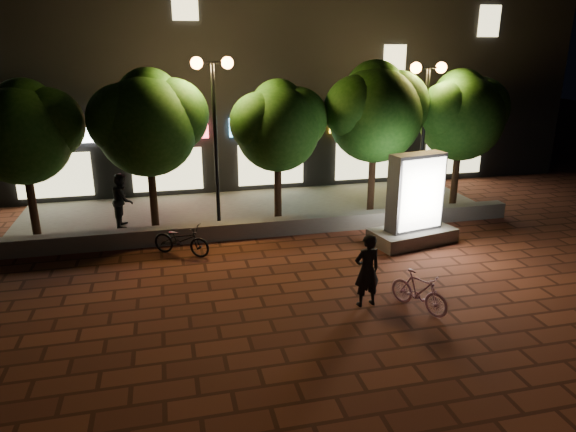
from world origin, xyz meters
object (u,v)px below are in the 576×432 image
object	(u,v)px
tree_mid	(279,123)
street_lamp_right	(426,99)
street_lamp_left	(214,99)
rider	(367,270)
tree_far_left	(23,129)
tree_left	(149,120)
tree_far_right	(462,112)
ad_kiosk	(414,207)
pedestrian	(123,200)
scooter_pink	(419,291)
tree_right	(376,109)
scooter_parked	(181,240)

from	to	relation	value
tree_mid	street_lamp_right	size ratio (longest dim) A/B	0.90
street_lamp_left	rider	bearing A→B (deg)	-66.98
tree_far_left	tree_left	world-z (taller)	tree_left
street_lamp_right	rider	size ratio (longest dim) A/B	2.94
tree_far_right	ad_kiosk	xyz separation A→B (m)	(-3.13, -3.05, -2.29)
tree_left	pedestrian	world-z (taller)	tree_left
tree_mid	tree_far_right	xyz separation A→B (m)	(6.50, 0.00, 0.15)
tree_mid	scooter_pink	bearing A→B (deg)	-76.81
tree_right	tree_far_right	size ratio (longest dim) A/B	1.06
rider	scooter_parked	xyz separation A→B (m)	(-3.89, 3.96, -0.40)
tree_mid	street_lamp_left	distance (m)	2.22
tree_mid	tree_right	bearing A→B (deg)	0.00
tree_far_right	ad_kiosk	world-z (taller)	tree_far_right
street_lamp_left	street_lamp_right	distance (m)	7.00
rider	pedestrian	distance (m)	8.68
street_lamp_right	rider	world-z (taller)	street_lamp_right
rider	scooter_parked	size ratio (longest dim) A/B	1.00
tree_mid	scooter_parked	size ratio (longest dim) A/B	2.65
tree_right	scooter_parked	xyz separation A→B (m)	(-6.63, -2.46, -3.12)
street_lamp_right	tree_mid	bearing A→B (deg)	176.96
tree_right	ad_kiosk	bearing A→B (deg)	-88.83
street_lamp_right	rider	xyz separation A→B (m)	(-4.38, -6.16, -3.05)
pedestrian	tree_left	bearing A→B (deg)	-99.94
tree_far_left	tree_far_right	xyz separation A→B (m)	(14.00, 0.00, 0.08)
street_lamp_right	pedestrian	size ratio (longest dim) A/B	2.91
tree_right	rider	size ratio (longest dim) A/B	2.99
scooter_parked	ad_kiosk	bearing A→B (deg)	-63.20
tree_far_right	pedestrian	world-z (taller)	tree_far_right
tree_far_right	rider	bearing A→B (deg)	-132.73
tree_far_left	tree_right	bearing A→B (deg)	0.00
tree_far_left	rider	xyz separation A→B (m)	(8.07, -6.43, -2.44)
rider	pedestrian	xyz separation A→B (m)	(-5.57, 6.66, 0.09)
tree_right	scooter_pink	distance (m)	7.76
tree_mid	pedestrian	world-z (taller)	tree_mid
ad_kiosk	tree_far_right	bearing A→B (deg)	44.25
pedestrian	street_lamp_right	bearing A→B (deg)	-89.46
tree_far_right	scooter_pink	size ratio (longest dim) A/B	3.25
scooter_pink	scooter_parked	world-z (taller)	scooter_parked
scooter_parked	tree_far_left	bearing A→B (deg)	91.31
tree_far_left	tree_right	xyz separation A→B (m)	(10.80, 0.00, 0.27)
scooter_pink	pedestrian	xyz separation A→B (m)	(-6.62, 7.13, 0.50)
rider	tree_far_left	bearing A→B (deg)	-46.42
tree_far_left	tree_mid	xyz separation A→B (m)	(7.50, -0.00, -0.08)
tree_mid	tree_right	distance (m)	3.32
tree_right	pedestrian	distance (m)	8.71
scooter_pink	pedestrian	size ratio (longest dim) A/B	0.86
tree_far_right	street_lamp_right	size ratio (longest dim) A/B	0.96
tree_left	rider	world-z (taller)	tree_left
tree_left	street_lamp_right	world-z (taller)	street_lamp_right
scooter_pink	tree_far_left	bearing A→B (deg)	115.16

